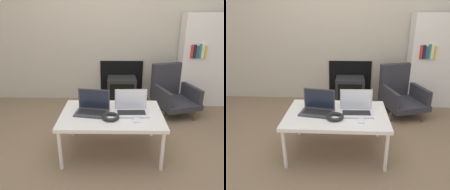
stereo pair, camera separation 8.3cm
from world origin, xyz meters
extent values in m
plane|color=#7A6047|center=(0.00, 0.00, 0.00)|extent=(14.00, 14.00, 0.00)
cube|color=#B7AD99|center=(0.00, 1.77, 1.30)|extent=(7.00, 0.06, 2.60)
cube|color=black|center=(0.14, 1.73, 0.33)|extent=(0.71, 0.03, 0.67)
cube|color=silver|center=(0.00, 0.20, 0.44)|extent=(1.05, 0.69, 0.04)
cylinder|color=silver|center=(-0.48, -0.11, 0.21)|extent=(0.04, 0.04, 0.42)
cylinder|color=silver|center=(0.48, -0.11, 0.21)|extent=(0.04, 0.04, 0.42)
cylinder|color=silver|center=(-0.48, 0.51, 0.21)|extent=(0.04, 0.04, 0.42)
cylinder|color=silver|center=(0.48, 0.51, 0.21)|extent=(0.04, 0.04, 0.42)
cube|color=#38383D|center=(-0.20, 0.19, 0.46)|extent=(0.37, 0.26, 0.02)
cube|color=black|center=(-0.20, 0.19, 0.47)|extent=(0.30, 0.16, 0.00)
cube|color=#38383D|center=(-0.19, 0.29, 0.58)|extent=(0.33, 0.06, 0.22)
cube|color=black|center=(-0.19, 0.28, 0.58)|extent=(0.31, 0.05, 0.20)
cube|color=silver|center=(0.20, 0.19, 0.46)|extent=(0.34, 0.22, 0.02)
cube|color=black|center=(0.20, 0.19, 0.47)|extent=(0.29, 0.12, 0.00)
cube|color=silver|center=(0.20, 0.29, 0.58)|extent=(0.34, 0.02, 0.22)
cube|color=white|center=(0.20, 0.28, 0.58)|extent=(0.31, 0.01, 0.20)
torus|color=black|center=(-0.01, 0.08, 0.47)|extent=(0.18, 0.18, 0.04)
cube|color=silver|center=(0.25, 0.06, 0.46)|extent=(0.06, 0.15, 0.01)
cube|color=black|center=(0.14, 1.53, 0.22)|extent=(0.45, 0.37, 0.44)
cube|color=black|center=(0.14, 1.35, 0.22)|extent=(0.37, 0.01, 0.34)
cube|color=#2D2D33|center=(0.93, 1.17, 0.18)|extent=(0.69, 0.74, 0.08)
cube|color=#2D2D33|center=(0.86, 1.41, 0.46)|extent=(0.54, 0.25, 0.49)
cube|color=#2D2D33|center=(0.70, 1.10, 0.32)|extent=(0.22, 0.54, 0.20)
cube|color=#2D2D33|center=(1.16, 1.24, 0.32)|extent=(0.22, 0.54, 0.20)
cylinder|color=#4C3828|center=(0.71, 0.91, 0.07)|extent=(0.04, 0.04, 0.14)
cylinder|color=#4C3828|center=(1.15, 0.91, 0.07)|extent=(0.04, 0.04, 0.14)
cylinder|color=#4C3828|center=(0.71, 1.42, 0.07)|extent=(0.04, 0.04, 0.14)
cylinder|color=#4C3828|center=(1.15, 1.42, 0.07)|extent=(0.04, 0.04, 0.14)
cube|color=silver|center=(1.45, 1.57, 0.71)|extent=(0.79, 0.30, 1.43)
cube|color=#B22D28|center=(1.17, 1.41, 0.88)|extent=(0.03, 0.02, 0.20)
cube|color=black|center=(1.21, 1.41, 0.88)|extent=(0.04, 0.02, 0.20)
cube|color=#2D479E|center=(1.25, 1.41, 0.88)|extent=(0.03, 0.02, 0.18)
cube|color=#337F42|center=(1.29, 1.41, 0.89)|extent=(0.03, 0.02, 0.21)
cube|color=silver|center=(1.33, 1.41, 0.89)|extent=(0.04, 0.02, 0.22)
cube|color=gold|center=(1.37, 1.41, 0.88)|extent=(0.03, 0.02, 0.19)
camera|label=1|loc=(0.03, -1.84, 1.45)|focal=35.00mm
camera|label=2|loc=(0.12, -1.84, 1.45)|focal=35.00mm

